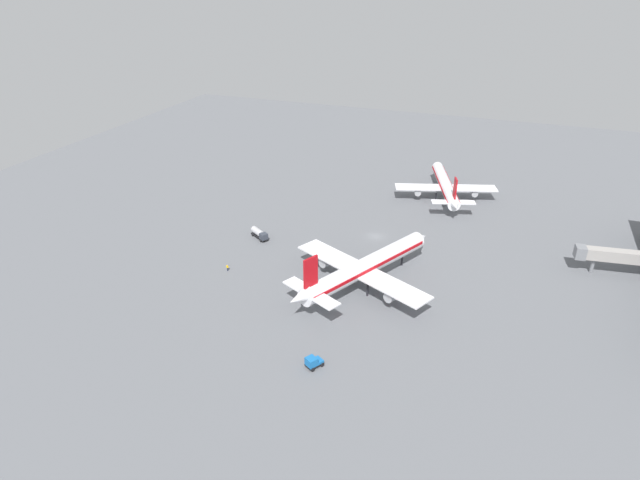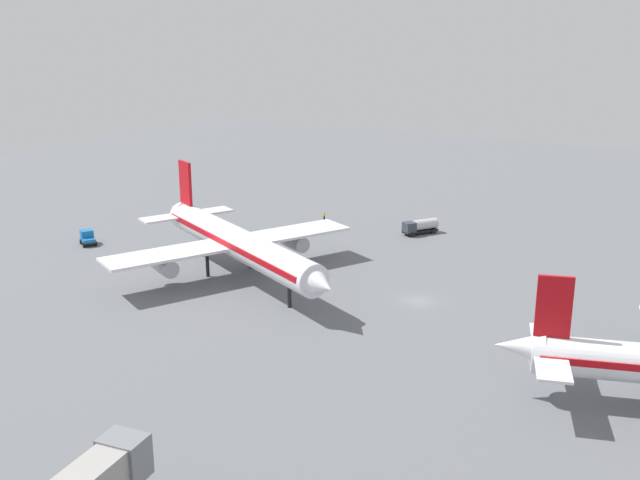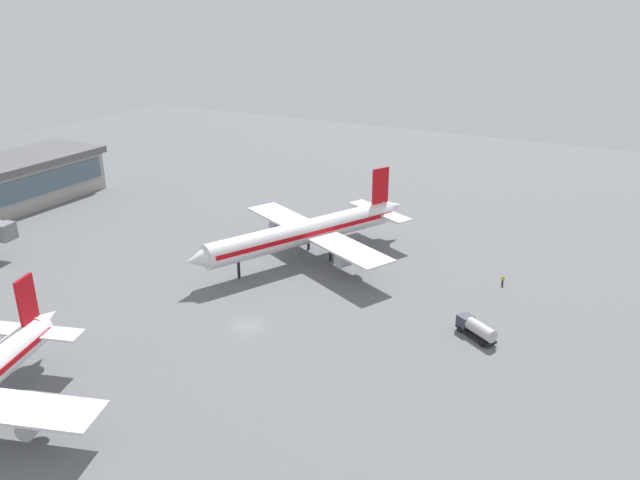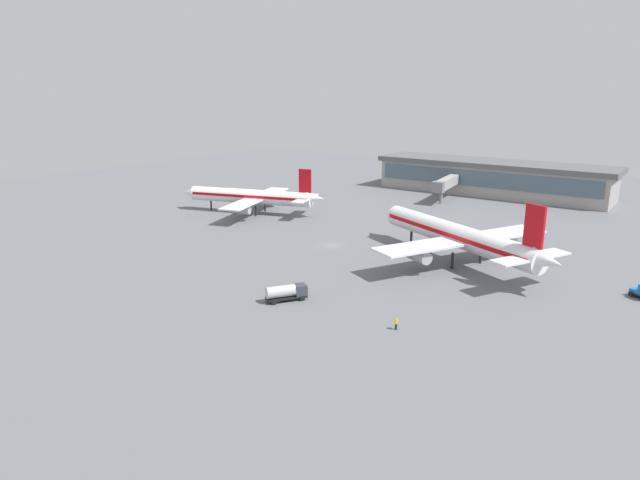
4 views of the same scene
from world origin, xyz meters
The scene contains 5 objects.
ground centered at (0.00, 0.00, 0.00)m, with size 288.00×288.00×0.00m, color slate.
airplane_at_gate centered at (-25.71, -4.26, 5.10)m, with size 43.01×35.75×14.04m.
fuel_truck centered at (-12.32, 29.77, 1.39)m, with size 5.02×6.32×2.50m.
baggage_tug centered at (-56.50, -3.46, 1.16)m, with size 3.74×3.46×2.30m.
ground_crew_worker centered at (-31.00, 29.25, 0.85)m, with size 0.39×0.58×1.67m.
Camera 3 is at (63.68, 45.77, 43.98)m, focal length 34.72 mm.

